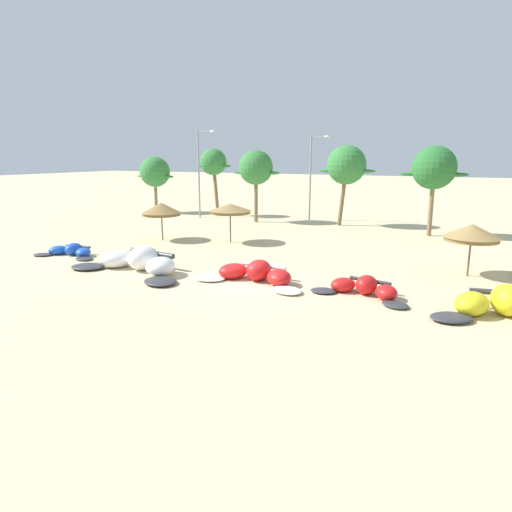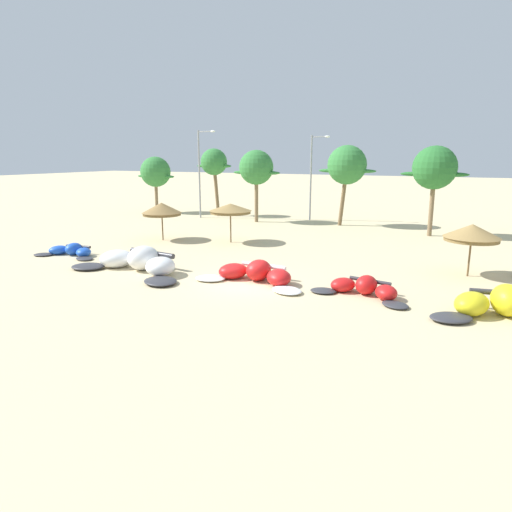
% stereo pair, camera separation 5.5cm
% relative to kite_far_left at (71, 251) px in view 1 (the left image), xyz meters
% --- Properties ---
extents(ground_plane, '(260.00, 260.00, 0.00)m').
position_rel_kite_far_left_xyz_m(ground_plane, '(13.38, -0.88, -0.30)').
color(ground_plane, beige).
extents(kite_far_left, '(4.82, 2.44, 0.79)m').
position_rel_kite_far_left_xyz_m(kite_far_left, '(0.00, 0.00, 0.00)').
color(kite_far_left, '#333338').
rests_on(kite_far_left, ground).
extents(kite_left, '(8.04, 4.14, 1.38)m').
position_rel_kite_far_left_xyz_m(kite_left, '(6.68, -1.30, 0.23)').
color(kite_left, '#333338').
rests_on(kite_left, ground).
extents(kite_left_of_center, '(6.36, 3.09, 1.09)m').
position_rel_kite_far_left_xyz_m(kite_left_of_center, '(13.61, -0.36, 0.12)').
color(kite_left_of_center, white).
rests_on(kite_left_of_center, ground).
extents(kite_center, '(4.91, 2.72, 0.91)m').
position_rel_kite_far_left_xyz_m(kite_center, '(19.21, -0.27, 0.05)').
color(kite_center, '#333338').
rests_on(kite_center, ground).
extents(kite_right_of_center, '(6.44, 3.58, 1.30)m').
position_rel_kite_far_left_xyz_m(kite_right_of_center, '(25.11, -0.74, 0.20)').
color(kite_right_of_center, '#333338').
rests_on(kite_right_of_center, ground).
extents(beach_umbrella_near_van, '(3.03, 3.03, 2.90)m').
position_rel_kite_far_left_xyz_m(beach_umbrella_near_van, '(2.03, 7.09, 2.11)').
color(beach_umbrella_near_van, brown).
rests_on(beach_umbrella_near_van, ground).
extents(beach_umbrella_middle, '(3.16, 3.16, 2.93)m').
position_rel_kite_far_left_xyz_m(beach_umbrella_middle, '(7.26, 8.51, 2.26)').
color(beach_umbrella_middle, brown).
rests_on(beach_umbrella_middle, ground).
extents(beach_umbrella_near_palms, '(2.92, 2.92, 2.86)m').
position_rel_kite_far_left_xyz_m(beach_umbrella_near_palms, '(23.55, 5.64, 2.10)').
color(beach_umbrella_near_palms, brown).
rests_on(beach_umbrella_near_palms, ground).
extents(palm_leftmost, '(5.08, 3.39, 6.31)m').
position_rel_kite_far_left_xyz_m(palm_leftmost, '(-9.11, 20.73, 4.26)').
color(palm_leftmost, '#7F6647').
rests_on(palm_leftmost, ground).
extents(palm_left, '(4.23, 2.82, 7.16)m').
position_rel_kite_far_left_xyz_m(palm_left, '(-1.77, 21.32, 5.34)').
color(palm_left, brown).
rests_on(palm_left, ground).
extents(palm_left_of_gap, '(4.99, 3.33, 6.95)m').
position_rel_kite_far_left_xyz_m(palm_left_of_gap, '(4.36, 19.00, 4.93)').
color(palm_left_of_gap, '#7F6647').
rests_on(palm_left_of_gap, ground).
extents(palm_center_left, '(5.33, 3.55, 7.36)m').
position_rel_kite_far_left_xyz_m(palm_center_left, '(12.86, 20.40, 5.22)').
color(palm_center_left, brown).
rests_on(palm_center_left, ground).
extents(palm_center_right, '(5.17, 3.44, 7.20)m').
position_rel_kite_far_left_xyz_m(palm_center_right, '(20.50, 18.04, 5.11)').
color(palm_center_right, '#7F6647').
rests_on(palm_center_right, ground).
extents(lamppost_west, '(2.10, 0.24, 8.93)m').
position_rel_kite_far_left_xyz_m(lamppost_west, '(-2.11, 19.22, 4.73)').
color(lamppost_west, gray).
rests_on(lamppost_west, ground).
extents(lamppost_west_center, '(1.93, 0.24, 8.35)m').
position_rel_kite_far_left_xyz_m(lamppost_west_center, '(8.86, 22.56, 4.42)').
color(lamppost_west_center, gray).
rests_on(lamppost_west_center, ground).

